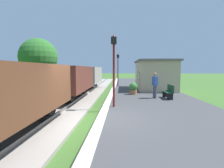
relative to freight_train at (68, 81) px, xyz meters
The scene contains 15 objects.
ground_plane 5.63m from the freight_train, 63.88° to the right, with size 160.00×160.00×0.00m, color #3D6628.
platform_slab 7.55m from the freight_train, 41.16° to the right, with size 6.00×60.00×0.25m, color #424244.
platform_edge_stripe 5.75m from the freight_train, 60.23° to the right, with size 0.36×60.00×0.01m, color silver.
track_ballast 5.07m from the freight_train, 90.00° to the right, with size 3.80×60.00×0.12m, color #9E9389.
rail_near 5.09m from the freight_train, 81.63° to the right, with size 0.07×60.00×0.14m, color slate.
rail_far 5.09m from the freight_train, 98.37° to the right, with size 0.07×60.00×0.14m, color slate.
freight_train is the anchor object (origin of this frame).
station_hut 8.79m from the freight_train, 39.27° to the left, with size 3.50×5.80×2.78m.
bench_near_hut 6.78m from the freight_train, ahead, with size 0.42×1.50×0.91m.
bench_down_platform 11.89m from the freight_train, 55.34° to the left, with size 0.42×1.50×0.91m.
person_waiting 5.85m from the freight_train, ahead, with size 0.37×0.44×1.71m.
potted_planter 4.91m from the freight_train, 21.54° to the left, with size 0.64×0.64×0.92m.
lamp_post_near 4.47m from the freight_train, 40.76° to the right, with size 0.28×0.28×3.70m.
lamp_post_far 9.23m from the freight_train, 69.36° to the left, with size 0.28×0.28×3.70m.
tree_trackside_far 5.74m from the freight_train, 134.84° to the left, with size 3.35×3.35×4.93m.
Camera 1 is at (1.20, -7.04, 2.21)m, focal length 28.68 mm.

